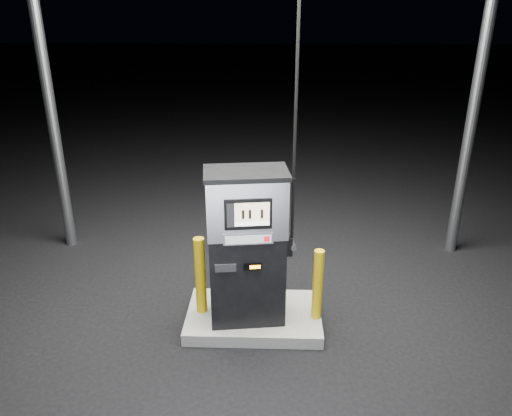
{
  "coord_description": "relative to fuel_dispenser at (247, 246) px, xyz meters",
  "views": [
    {
      "loc": [
        0.2,
        -5.05,
        3.63
      ],
      "look_at": [
        0.03,
        0.0,
        1.5
      ],
      "focal_mm": 35.0,
      "sensor_mm": 36.0,
      "label": 1
    }
  ],
  "objects": [
    {
      "name": "ground",
      "position": [
        0.07,
        0.1,
        -1.08
      ],
      "size": [
        80.0,
        80.0,
        0.0
      ],
      "primitive_type": "plane",
      "color": "black",
      "rests_on": "ground"
    },
    {
      "name": "bollard_left",
      "position": [
        -0.56,
        0.11,
        -0.45
      ],
      "size": [
        0.13,
        0.13,
        0.97
      ],
      "primitive_type": "cylinder",
      "rotation": [
        0.0,
        0.0,
        -0.03
      ],
      "color": "gold",
      "rests_on": "pump_island"
    },
    {
      "name": "pump_island",
      "position": [
        0.07,
        0.1,
        -1.01
      ],
      "size": [
        1.6,
        1.0,
        0.15
      ],
      "primitive_type": "cube",
      "color": "slate",
      "rests_on": "ground"
    },
    {
      "name": "fuel_dispenser",
      "position": [
        0.0,
        0.0,
        0.0
      ],
      "size": [
        1.03,
        0.65,
        3.77
      ],
      "rotation": [
        0.0,
        0.0,
        0.13
      ],
      "color": "black",
      "rests_on": "pump_island"
    },
    {
      "name": "bollard_right",
      "position": [
        0.81,
        0.02,
        -0.49
      ],
      "size": [
        0.16,
        0.16,
        0.88
      ],
      "primitive_type": "cylinder",
      "rotation": [
        0.0,
        0.0,
        -0.43
      ],
      "color": "gold",
      "rests_on": "pump_island"
    }
  ]
}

